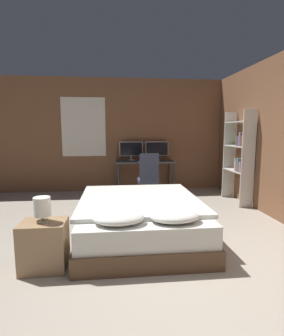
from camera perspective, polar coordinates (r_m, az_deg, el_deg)
The scene contains 12 objects.
ground_plane at distance 2.68m, azimuth 6.90°, elevation -24.98°, with size 20.00×20.00×0.00m, color #9E9384.
wall_back at distance 6.46m, azimuth -1.54°, elevation 7.14°, with size 12.00×0.08×2.70m.
bed at distance 3.67m, azimuth -0.45°, elevation -10.90°, with size 1.63×2.04×0.61m.
nightstand at distance 3.07m, azimuth -20.51°, elevation -15.49°, with size 0.47×0.37×0.52m.
bedside_lamp at distance 2.93m, azimuth -20.92°, elevation -7.96°, with size 0.17×0.17×0.26m.
desk at distance 6.16m, azimuth 0.67°, elevation 0.60°, with size 1.36×0.61×0.76m.
monitor_left at distance 6.29m, azimuth -2.39°, elevation 4.02°, with size 0.56×0.16×0.45m.
monitor_right at distance 6.37m, azimuth 3.27°, elevation 4.06°, with size 0.56×0.16×0.45m.
keyboard at distance 5.94m, azimuth 0.90°, elevation 1.39°, with size 0.37×0.13×0.02m.
computer_mouse at distance 5.98m, azimuth 3.50°, elevation 1.50°, with size 0.07×0.05×0.04m.
office_chair at distance 5.49m, azimuth 1.41°, elevation -3.23°, with size 0.52×0.52×1.00m.
bookshelf at distance 5.57m, azimuth 20.61°, elevation 3.01°, with size 0.26×0.84×1.86m.
Camera 1 is at (-0.52, -2.19, 1.46)m, focal length 28.00 mm.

